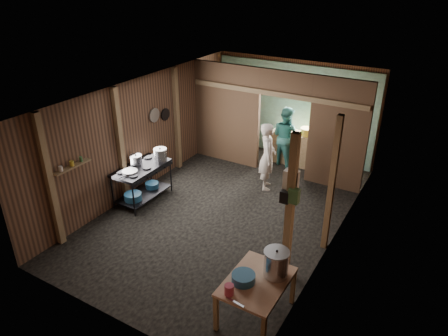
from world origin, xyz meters
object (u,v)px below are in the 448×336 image
Objects in this scene: stove_pot_large at (160,155)px; stock_pot at (276,264)px; cook at (268,156)px; gas_range at (143,183)px; pink_bucket at (229,290)px; prep_table at (256,298)px; yellow_tub at (307,132)px.

stove_pot_large reaches higher than stock_pot.
stove_pot_large is 0.68× the size of stock_pot.
stock_pot is 0.28× the size of cook.
gas_range is 4.18m from pink_bucket.
gas_range is 8.69× the size of pink_bucket.
cook is (2.14, 1.90, 0.39)m from gas_range.
gas_range is 4.13m from prep_table.
stove_pot_large is (0.17, 0.47, 0.54)m from gas_range.
pink_bucket is 0.47× the size of yellow_tub.
stove_pot_large reaches higher than pink_bucket.
stock_pot is (3.72, -2.05, -0.07)m from stove_pot_large.
gas_range is 4.53× the size of stove_pot_large.
prep_table is at bearing -77.00° from yellow_tub.
pink_bucket reaches higher than gas_range.
stock_pot reaches higher than pink_bucket.
prep_table is (3.71, -1.82, -0.07)m from gas_range.
yellow_tub reaches higher than pink_bucket.
stock_pot is 5.28m from yellow_tub.
gas_range is 4.22m from stock_pot.
yellow_tub is at bearing 52.77° from stove_pot_large.
gas_range is at bearing -125.20° from yellow_tub.
stove_pot_large is at bearing -127.23° from yellow_tub.
yellow_tub is at bearing -36.72° from cook.
stove_pot_large is at bearing 147.10° from prep_table.
cook is (-1.75, 3.47, -0.07)m from stock_pot.
stove_pot_large is 4.25m from stock_pot.
cook reaches higher than gas_range.
pink_bucket is at bearing -119.67° from stock_pot.
prep_table is 7.15× the size of pink_bucket.
yellow_tub is at bearing 54.80° from gas_range.
pink_bucket is at bearing -79.98° from yellow_tub.
gas_range reaches higher than prep_table.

